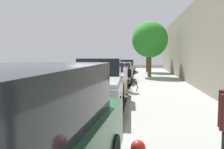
{
  "coord_description": "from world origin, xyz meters",
  "views": [
    {
      "loc": [
        2.51,
        -12.64,
        2.13
      ],
      "look_at": [
        1.15,
        -0.98,
        1.1
      ],
      "focal_mm": 37.44,
      "sensor_mm": 36.0,
      "label": 1
    }
  ],
  "objects_px": {
    "parked_sedan_grey_mid": "(120,73)",
    "cyclist_with_backpack": "(126,75)",
    "parked_pickup_silver_second": "(97,85)",
    "bicycle_at_curb": "(123,86)",
    "parked_sedan_tan_far": "(126,67)",
    "street_tree_far_end": "(148,39)",
    "street_tree_mid_block": "(150,40)"
  },
  "relations": [
    {
      "from": "parked_sedan_grey_mid",
      "to": "parked_sedan_tan_far",
      "type": "distance_m",
      "value": 8.75
    },
    {
      "from": "cyclist_with_backpack",
      "to": "street_tree_mid_block",
      "type": "distance_m",
      "value": 8.88
    },
    {
      "from": "bicycle_at_curb",
      "to": "cyclist_with_backpack",
      "type": "bearing_deg",
      "value": -63.35
    },
    {
      "from": "bicycle_at_curb",
      "to": "cyclist_with_backpack",
      "type": "distance_m",
      "value": 0.83
    },
    {
      "from": "parked_sedan_tan_far",
      "to": "street_tree_mid_block",
      "type": "height_order",
      "value": "street_tree_mid_block"
    },
    {
      "from": "parked_pickup_silver_second",
      "to": "cyclist_with_backpack",
      "type": "xyz_separation_m",
      "value": [
        0.96,
        3.2,
        0.13
      ]
    },
    {
      "from": "parked_pickup_silver_second",
      "to": "parked_sedan_tan_far",
      "type": "distance_m",
      "value": 16.59
    },
    {
      "from": "street_tree_far_end",
      "to": "parked_pickup_silver_second",
      "type": "bearing_deg",
      "value": -98.36
    },
    {
      "from": "parked_sedan_grey_mid",
      "to": "street_tree_far_end",
      "type": "xyz_separation_m",
      "value": [
        2.28,
        9.33,
        3.07
      ]
    },
    {
      "from": "parked_sedan_tan_far",
      "to": "bicycle_at_curb",
      "type": "distance_m",
      "value": 12.95
    },
    {
      "from": "parked_sedan_grey_mid",
      "to": "bicycle_at_curb",
      "type": "bearing_deg",
      "value": -83.21
    },
    {
      "from": "street_tree_mid_block",
      "to": "street_tree_far_end",
      "type": "height_order",
      "value": "street_tree_far_end"
    },
    {
      "from": "street_tree_mid_block",
      "to": "street_tree_far_end",
      "type": "xyz_separation_m",
      "value": [
        0.0,
        5.54,
        0.45
      ]
    },
    {
      "from": "parked_sedan_tan_far",
      "to": "cyclist_with_backpack",
      "type": "xyz_separation_m",
      "value": [
        0.74,
        -13.38,
        0.27
      ]
    },
    {
      "from": "parked_pickup_silver_second",
      "to": "parked_sedan_tan_far",
      "type": "height_order",
      "value": "parked_pickup_silver_second"
    },
    {
      "from": "parked_pickup_silver_second",
      "to": "bicycle_at_curb",
      "type": "distance_m",
      "value": 3.76
    },
    {
      "from": "street_tree_far_end",
      "to": "parked_sedan_grey_mid",
      "type": "bearing_deg",
      "value": -103.75
    },
    {
      "from": "parked_sedan_grey_mid",
      "to": "street_tree_mid_block",
      "type": "height_order",
      "value": "street_tree_mid_block"
    },
    {
      "from": "street_tree_mid_block",
      "to": "parked_pickup_silver_second",
      "type": "bearing_deg",
      "value": -102.24
    },
    {
      "from": "street_tree_far_end",
      "to": "cyclist_with_backpack",
      "type": "bearing_deg",
      "value": -96.37
    },
    {
      "from": "street_tree_far_end",
      "to": "bicycle_at_curb",
      "type": "bearing_deg",
      "value": -97.52
    },
    {
      "from": "parked_sedan_tan_far",
      "to": "street_tree_far_end",
      "type": "relative_size",
      "value": 0.87
    },
    {
      "from": "parked_pickup_silver_second",
      "to": "street_tree_far_end",
      "type": "xyz_separation_m",
      "value": [
        2.52,
        17.17,
        2.92
      ]
    },
    {
      "from": "parked_sedan_grey_mid",
      "to": "cyclist_with_backpack",
      "type": "bearing_deg",
      "value": -81.12
    },
    {
      "from": "parked_pickup_silver_second",
      "to": "bicycle_at_curb",
      "type": "height_order",
      "value": "parked_pickup_silver_second"
    },
    {
      "from": "cyclist_with_backpack",
      "to": "street_tree_far_end",
      "type": "relative_size",
      "value": 0.33
    },
    {
      "from": "cyclist_with_backpack",
      "to": "parked_pickup_silver_second",
      "type": "bearing_deg",
      "value": -106.73
    },
    {
      "from": "parked_pickup_silver_second",
      "to": "street_tree_mid_block",
      "type": "height_order",
      "value": "street_tree_mid_block"
    },
    {
      "from": "parked_sedan_grey_mid",
      "to": "bicycle_at_curb",
      "type": "distance_m",
      "value": 4.23
    },
    {
      "from": "parked_pickup_silver_second",
      "to": "parked_sedan_tan_far",
      "type": "bearing_deg",
      "value": 89.23
    },
    {
      "from": "parked_sedan_grey_mid",
      "to": "street_tree_mid_block",
      "type": "bearing_deg",
      "value": 58.93
    },
    {
      "from": "parked_pickup_silver_second",
      "to": "street_tree_mid_block",
      "type": "xyz_separation_m",
      "value": [
        2.52,
        11.63,
        2.47
      ]
    }
  ]
}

